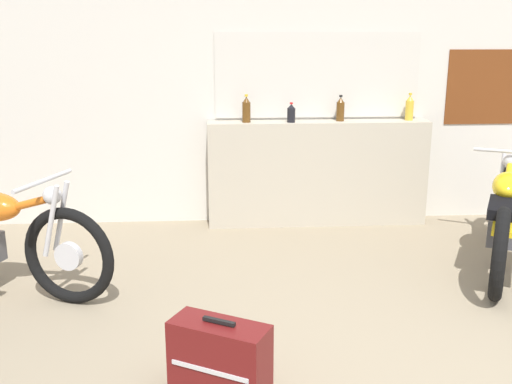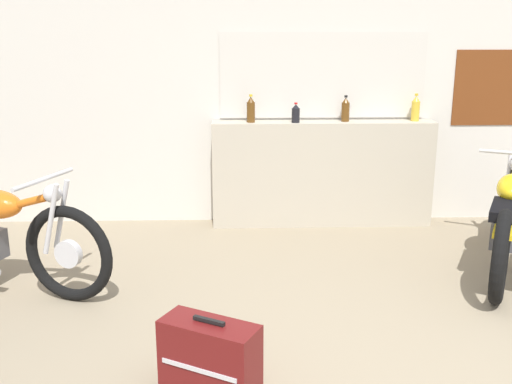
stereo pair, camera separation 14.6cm
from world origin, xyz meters
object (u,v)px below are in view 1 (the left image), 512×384
(bottle_right_center, at_px, (409,108))
(motorcycle_yellow, at_px, (504,217))
(bottle_left_center, at_px, (291,114))
(hard_case_darkred, at_px, (220,361))
(bottle_leftmost, at_px, (246,110))
(bottle_center, at_px, (340,109))

(bottle_right_center, bearing_deg, motorcycle_yellow, -69.77)
(bottle_left_center, height_order, hard_case_darkred, bottle_left_center)
(bottle_leftmost, bearing_deg, bottle_left_center, -4.07)
(bottle_left_center, bearing_deg, hard_case_darkred, -103.98)
(bottle_leftmost, distance_m, bottle_center, 0.92)
(bottle_left_center, height_order, bottle_center, bottle_center)
(bottle_leftmost, height_order, bottle_left_center, bottle_leftmost)
(bottle_center, height_order, bottle_right_center, bottle_right_center)
(bottle_center, height_order, motorcycle_yellow, bottle_center)
(bottle_center, bearing_deg, bottle_right_center, 0.71)
(bottle_leftmost, height_order, hard_case_darkred, bottle_leftmost)
(bottle_leftmost, relative_size, motorcycle_yellow, 0.14)
(hard_case_darkred, bearing_deg, bottle_left_center, 76.02)
(bottle_left_center, relative_size, hard_case_darkred, 0.34)
(bottle_left_center, distance_m, motorcycle_yellow, 2.13)
(bottle_leftmost, bearing_deg, bottle_right_center, 1.33)
(bottle_leftmost, bearing_deg, hard_case_darkred, -95.65)
(bottle_left_center, bearing_deg, bottle_center, 6.94)
(motorcycle_yellow, height_order, hard_case_darkred, motorcycle_yellow)
(motorcycle_yellow, distance_m, hard_case_darkred, 2.94)
(bottle_leftmost, relative_size, bottle_center, 1.06)
(hard_case_darkred, bearing_deg, bottle_center, 67.72)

